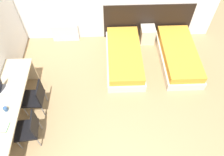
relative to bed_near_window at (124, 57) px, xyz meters
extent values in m
cube|color=black|center=(0.73, 1.03, 0.33)|extent=(2.48, 0.03, 1.07)
cube|color=beige|center=(0.00, 0.00, -0.09)|extent=(0.93, 2.00, 0.22)
cube|color=gold|center=(0.00, 0.00, 0.12)|extent=(0.85, 1.92, 0.20)
cube|color=beige|center=(1.45, 0.00, -0.09)|extent=(0.93, 2.00, 0.22)
cube|color=gold|center=(1.45, 0.00, 0.12)|extent=(0.85, 1.92, 0.20)
cube|color=beige|center=(0.73, 0.81, 0.04)|extent=(0.39, 0.38, 0.48)
cube|color=silver|center=(-1.63, 0.95, 0.07)|extent=(0.76, 0.12, 0.55)
cube|color=#C6B28E|center=(-2.50, -1.72, 0.53)|extent=(0.61, 2.50, 0.04)
cube|color=#C6B28E|center=(-2.50, -0.48, 0.15)|extent=(0.55, 0.04, 0.72)
cube|color=black|center=(-2.10, -1.35, 0.21)|extent=(0.45, 0.45, 0.05)
cube|color=black|center=(-1.89, -1.35, 0.45)|extent=(0.04, 0.40, 0.43)
cylinder|color=slate|center=(-2.30, -1.54, -0.01)|extent=(0.02, 0.02, 0.38)
cylinder|color=slate|center=(-2.29, -1.15, -0.01)|extent=(0.02, 0.02, 0.38)
cylinder|color=slate|center=(-1.91, -1.54, -0.01)|extent=(0.02, 0.02, 0.38)
cylinder|color=slate|center=(-1.91, -1.16, -0.01)|extent=(0.02, 0.02, 0.38)
cube|color=black|center=(-2.10, -2.08, 0.21)|extent=(0.48, 0.48, 0.05)
cube|color=black|center=(-1.89, -2.06, 0.45)|extent=(0.07, 0.40, 0.43)
cylinder|color=slate|center=(-2.27, -2.29, -0.01)|extent=(0.02, 0.02, 0.38)
cylinder|color=slate|center=(-2.31, -1.91, -0.01)|extent=(0.02, 0.02, 0.38)
cylinder|color=slate|center=(-1.89, -2.26, -0.01)|extent=(0.02, 0.02, 0.38)
cylinder|color=slate|center=(-1.93, -1.87, -0.01)|extent=(0.02, 0.02, 0.38)
cube|color=silver|center=(-2.50, -1.29, 0.56)|extent=(0.34, 0.25, 0.02)
cube|color=black|center=(-2.63, -1.30, 0.72)|extent=(0.09, 0.23, 0.32)
cube|color=#236B3D|center=(-2.45, -2.16, 0.55)|extent=(0.30, 0.23, 0.01)
cube|color=white|center=(-2.45, -2.16, 0.56)|extent=(0.28, 0.21, 0.01)
cylinder|color=#2D5184|center=(-2.44, -1.81, 0.59)|extent=(0.08, 0.08, 0.09)
camera|label=1|loc=(-0.48, -3.93, 4.28)|focal=35.00mm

